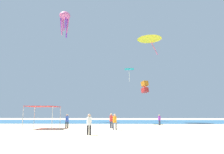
# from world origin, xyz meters

# --- Properties ---
(ground) EXTENTS (110.00, 110.00, 0.10)m
(ground) POSITION_xyz_m (0.00, 0.00, -0.05)
(ground) COLOR beige
(ocean_strip) EXTENTS (110.00, 20.49, 0.03)m
(ocean_strip) POSITION_xyz_m (0.00, 26.22, 0.01)
(ocean_strip) COLOR #28608C
(ocean_strip) RESTS_ON ground
(canopy_tent) EXTENTS (3.39, 3.32, 2.63)m
(canopy_tent) POSITION_xyz_m (-6.87, 4.58, 2.51)
(canopy_tent) COLOR #B2B2B7
(canopy_tent) RESTS_ON ground
(person_near_tent) EXTENTS (0.45, 0.41, 1.74)m
(person_near_tent) POSITION_xyz_m (1.73, 2.79, 1.02)
(person_near_tent) COLOR slate
(person_near_tent) RESTS_ON ground
(person_leftmost) EXTENTS (0.42, 0.40, 1.69)m
(person_leftmost) POSITION_xyz_m (-4.23, 5.80, 0.99)
(person_leftmost) COLOR black
(person_leftmost) RESTS_ON ground
(person_central) EXTENTS (0.38, 0.38, 1.61)m
(person_central) POSITION_xyz_m (8.32, 12.12, 0.94)
(person_central) COLOR #33384C
(person_central) RESTS_ON ground
(person_rightmost) EXTENTS (0.43, 0.43, 1.80)m
(person_rightmost) POSITION_xyz_m (1.26, 5.58, 1.05)
(person_rightmost) COLOR #33384C
(person_rightmost) RESTS_ON ground
(person_far_shore) EXTENTS (0.42, 0.42, 1.77)m
(person_far_shore) POSITION_xyz_m (-0.33, -2.49, 1.04)
(person_far_shore) COLOR black
(person_far_shore) RESTS_ON ground
(kite_octopus_pink) EXTENTS (3.35, 3.35, 5.78)m
(kite_octopus_pink) POSITION_xyz_m (-9.91, 23.76, 23.22)
(kite_octopus_pink) COLOR pink
(kite_delta_yellow) EXTENTS (6.83, 6.83, 3.88)m
(kite_delta_yellow) POSITION_xyz_m (8.50, 20.78, 17.14)
(kite_delta_yellow) COLOR yellow
(kite_box_orange) EXTENTS (1.75, 1.81, 2.73)m
(kite_box_orange) POSITION_xyz_m (7.98, 26.02, 7.51)
(kite_box_orange) COLOR orange
(kite_diamond_teal) EXTENTS (1.69, 1.69, 2.26)m
(kite_diamond_teal) POSITION_xyz_m (4.09, 16.71, 9.51)
(kite_diamond_teal) COLOR teal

